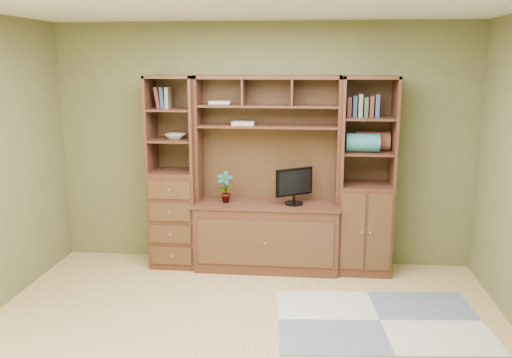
# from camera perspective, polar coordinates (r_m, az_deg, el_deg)

# --- Properties ---
(room) EXTENTS (4.60, 4.10, 2.64)m
(room) POSITION_cam_1_polar(r_m,az_deg,el_deg) (3.92, -1.98, -0.84)
(room) COLOR tan
(room) RESTS_ON ground
(center_hutch) EXTENTS (1.54, 0.53, 2.05)m
(center_hutch) POSITION_cam_1_polar(r_m,az_deg,el_deg) (5.65, 1.16, 0.39)
(center_hutch) COLOR #4B271A
(center_hutch) RESTS_ON ground
(left_tower) EXTENTS (0.50, 0.45, 2.05)m
(left_tower) POSITION_cam_1_polar(r_m,az_deg,el_deg) (5.86, -8.60, 0.67)
(left_tower) COLOR #4B271A
(left_tower) RESTS_ON ground
(right_tower) EXTENTS (0.55, 0.45, 2.05)m
(right_tower) POSITION_cam_1_polar(r_m,az_deg,el_deg) (5.70, 11.52, 0.24)
(right_tower) COLOR #4B271A
(right_tower) RESTS_ON ground
(rug) EXTENTS (1.85, 1.32, 0.01)m
(rug) POSITION_cam_1_polar(r_m,az_deg,el_deg) (4.93, 12.90, -14.31)
(rug) COLOR #A6ACAC
(rug) RESTS_ON ground
(monitor) EXTENTS (0.46, 0.40, 0.53)m
(monitor) POSITION_cam_1_polar(r_m,az_deg,el_deg) (5.61, 4.05, -0.06)
(monitor) COLOR black
(monitor) RESTS_ON center_hutch
(orchid) EXTENTS (0.18, 0.12, 0.33)m
(orchid) POSITION_cam_1_polar(r_m,az_deg,el_deg) (5.70, -3.28, -0.85)
(orchid) COLOR #AD533A
(orchid) RESTS_ON center_hutch
(magazines) EXTENTS (0.23, 0.17, 0.04)m
(magazines) POSITION_cam_1_polar(r_m,az_deg,el_deg) (5.68, -1.34, 5.90)
(magazines) COLOR beige
(magazines) RESTS_ON center_hutch
(bowl) EXTENTS (0.21, 0.21, 0.05)m
(bowl) POSITION_cam_1_polar(r_m,az_deg,el_deg) (5.79, -8.46, 4.47)
(bowl) COLOR beige
(bowl) RESTS_ON left_tower
(blanket_teal) EXTENTS (0.33, 0.19, 0.19)m
(blanket_teal) POSITION_cam_1_polar(r_m,az_deg,el_deg) (5.58, 11.18, 3.77)
(blanket_teal) COLOR #2D7178
(blanket_teal) RESTS_ON right_tower
(blanket_red) EXTENTS (0.35, 0.19, 0.19)m
(blanket_red) POSITION_cam_1_polar(r_m,az_deg,el_deg) (5.72, 12.14, 3.94)
(blanket_red) COLOR brown
(blanket_red) RESTS_ON right_tower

